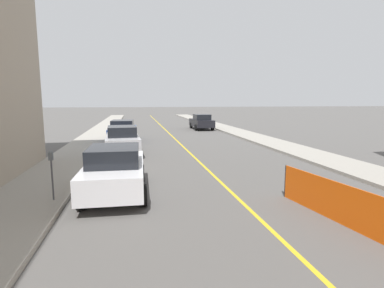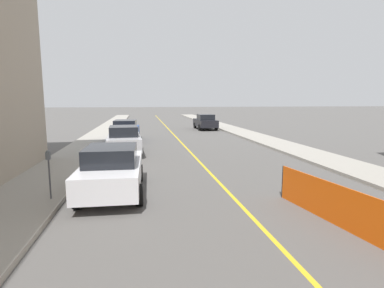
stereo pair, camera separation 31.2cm
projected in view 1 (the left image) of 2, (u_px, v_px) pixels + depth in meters
name	position (u px, v px, depth m)	size (l,w,h in m)	color
lane_stripe	(175.00, 139.00, 23.60)	(0.12, 74.96, 0.01)	gold
sidewalk_left	(91.00, 140.00, 22.41)	(2.42, 74.96, 0.15)	#9E998E
sidewalk_right	(251.00, 136.00, 24.78)	(2.42, 74.96, 0.15)	#9E998E
safety_mesh_fence	(339.00, 203.00, 7.41)	(0.67, 4.33, 1.02)	#EF560C
parked_car_curb_near	(115.00, 170.00, 9.66)	(1.94, 4.34, 1.59)	silver
parked_car_curb_mid	(123.00, 140.00, 17.04)	(2.04, 4.40, 1.59)	#B7B7BC
parked_car_curb_far	(123.00, 131.00, 22.17)	(2.01, 4.38, 1.59)	navy
parked_car_opposite_side	(202.00, 122.00, 31.36)	(1.94, 4.33, 1.59)	black
parking_meter_far_curb	(51.00, 166.00, 8.62)	(0.12, 0.11, 1.46)	#4C4C51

